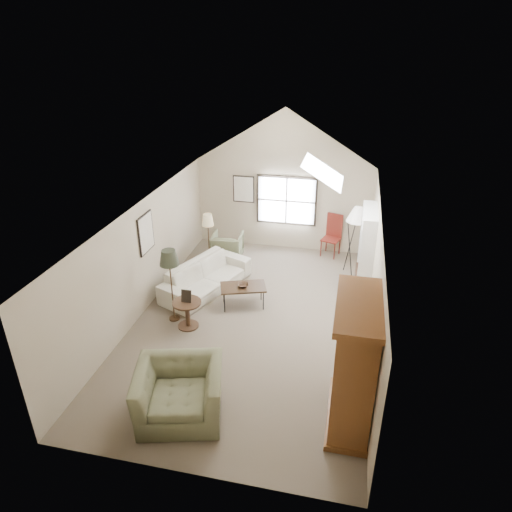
% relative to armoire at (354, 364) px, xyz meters
% --- Properties ---
extents(room_shell, '(5.01, 8.01, 4.00)m').
position_rel_armoire_xyz_m(room_shell, '(-2.18, 2.40, 2.11)').
color(room_shell, brown).
rests_on(room_shell, ground).
extents(window, '(1.72, 0.08, 1.42)m').
position_rel_armoire_xyz_m(window, '(-2.08, 6.36, 0.35)').
color(window, black).
rests_on(window, room_shell).
extents(skylight, '(0.80, 1.20, 0.52)m').
position_rel_armoire_xyz_m(skylight, '(-0.88, 3.30, 2.12)').
color(skylight, white).
rests_on(skylight, room_shell).
extents(wall_art, '(1.97, 3.71, 0.88)m').
position_rel_armoire_xyz_m(wall_art, '(-4.06, 4.34, 0.63)').
color(wall_art, black).
rests_on(wall_art, room_shell).
extents(armoire, '(0.60, 1.50, 2.20)m').
position_rel_armoire_xyz_m(armoire, '(0.00, 0.00, 0.00)').
color(armoire, brown).
rests_on(armoire, ground).
extents(tv_alcove, '(0.32, 1.30, 2.10)m').
position_rel_armoire_xyz_m(tv_alcove, '(0.16, 4.00, 0.05)').
color(tv_alcove, white).
rests_on(tv_alcove, ground).
extents(media_console, '(0.34, 1.18, 0.60)m').
position_rel_armoire_xyz_m(media_console, '(0.14, 4.00, -0.80)').
color(media_console, '#382316').
rests_on(media_console, ground).
extents(tv_panel, '(0.05, 0.90, 0.55)m').
position_rel_armoire_xyz_m(tv_panel, '(0.14, 4.00, -0.18)').
color(tv_panel, black).
rests_on(tv_panel, media_console).
extents(sofa, '(1.84, 2.65, 0.72)m').
position_rel_armoire_xyz_m(sofa, '(-3.58, 3.49, -0.74)').
color(sofa, beige).
rests_on(sofa, ground).
extents(armchair_near, '(1.65, 1.53, 0.90)m').
position_rel_armoire_xyz_m(armchair_near, '(-2.72, -0.52, -0.65)').
color(armchair_near, '#5D5D41').
rests_on(armchair_near, ground).
extents(armchair_far, '(0.87, 0.89, 0.76)m').
position_rel_armoire_xyz_m(armchair_far, '(-3.54, 5.24, -0.72)').
color(armchair_far, '#5D6244').
rests_on(armchair_far, ground).
extents(coffee_table, '(1.16, 0.87, 0.52)m').
position_rel_armoire_xyz_m(coffee_table, '(-2.51, 2.94, -0.84)').
color(coffee_table, '#312214').
rests_on(coffee_table, ground).
extents(bowl, '(0.31, 0.31, 0.06)m').
position_rel_armoire_xyz_m(bowl, '(-2.51, 2.94, -0.55)').
color(bowl, '#3E2D19').
rests_on(bowl, coffee_table).
extents(side_table, '(0.81, 0.81, 0.62)m').
position_rel_armoire_xyz_m(side_table, '(-3.48, 1.89, -0.79)').
color(side_table, '#3C2618').
rests_on(side_table, ground).
extents(side_chair, '(0.58, 0.58, 1.20)m').
position_rel_armoire_xyz_m(side_chair, '(-0.74, 6.10, -0.50)').
color(side_chair, maroon).
rests_on(side_chair, ground).
extents(tripod_lamp, '(0.63, 0.63, 1.90)m').
position_rel_armoire_xyz_m(tripod_lamp, '(-0.09, 5.11, -0.15)').
color(tripod_lamp, silver).
rests_on(tripod_lamp, ground).
extents(dark_lamp, '(0.54, 0.54, 1.72)m').
position_rel_armoire_xyz_m(dark_lamp, '(-3.88, 2.09, -0.24)').
color(dark_lamp, black).
rests_on(dark_lamp, ground).
extents(tan_lamp, '(0.40, 0.40, 1.55)m').
position_rel_armoire_xyz_m(tan_lamp, '(-3.88, 4.69, -0.33)').
color(tan_lamp, tan).
rests_on(tan_lamp, ground).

